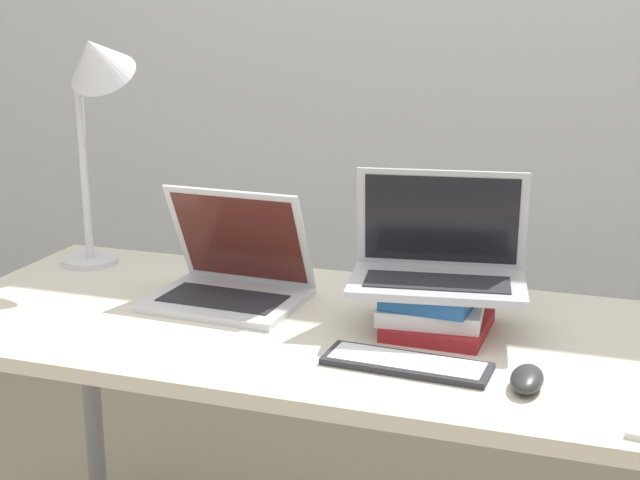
{
  "coord_description": "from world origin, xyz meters",
  "views": [
    {
      "loc": [
        0.52,
        -1.29,
        1.4
      ],
      "look_at": [
        -0.04,
        0.37,
        0.92
      ],
      "focal_mm": 50.0,
      "sensor_mm": 36.0,
      "label": 1
    }
  ],
  "objects_px": {
    "laptop_left": "(231,279)",
    "laptop_on_books": "(439,262)",
    "wireless_keyboard": "(407,363)",
    "desk_lamp": "(95,86)",
    "book_stack": "(435,308)",
    "mouse": "(527,379)"
  },
  "relations": [
    {
      "from": "laptop_on_books",
      "to": "desk_lamp",
      "type": "xyz_separation_m",
      "value": [
        -0.86,
        0.13,
        0.32
      ]
    },
    {
      "from": "laptop_left",
      "to": "wireless_keyboard",
      "type": "bearing_deg",
      "value": -27.71
    },
    {
      "from": "laptop_left",
      "to": "laptop_on_books",
      "type": "bearing_deg",
      "value": -1.69
    },
    {
      "from": "mouse",
      "to": "desk_lamp",
      "type": "height_order",
      "value": "desk_lamp"
    },
    {
      "from": "desk_lamp",
      "to": "wireless_keyboard",
      "type": "bearing_deg",
      "value": -22.59
    },
    {
      "from": "laptop_left",
      "to": "laptop_on_books",
      "type": "xyz_separation_m",
      "value": [
        0.47,
        -0.01,
        0.09
      ]
    },
    {
      "from": "laptop_on_books",
      "to": "wireless_keyboard",
      "type": "xyz_separation_m",
      "value": [
        -0.01,
        -0.23,
        -0.13
      ]
    },
    {
      "from": "book_stack",
      "to": "desk_lamp",
      "type": "height_order",
      "value": "desk_lamp"
    },
    {
      "from": "laptop_left",
      "to": "mouse",
      "type": "xyz_separation_m",
      "value": [
        0.68,
        -0.26,
        -0.03
      ]
    },
    {
      "from": "laptop_left",
      "to": "book_stack",
      "type": "relative_size",
      "value": 1.45
    },
    {
      "from": "laptop_on_books",
      "to": "desk_lamp",
      "type": "distance_m",
      "value": 0.92
    },
    {
      "from": "wireless_keyboard",
      "to": "book_stack",
      "type": "bearing_deg",
      "value": 87.67
    },
    {
      "from": "desk_lamp",
      "to": "laptop_on_books",
      "type": "bearing_deg",
      "value": -8.35
    },
    {
      "from": "book_stack",
      "to": "mouse",
      "type": "xyz_separation_m",
      "value": [
        0.21,
        -0.23,
        -0.03
      ]
    },
    {
      "from": "desk_lamp",
      "to": "book_stack",
      "type": "bearing_deg",
      "value": -9.67
    },
    {
      "from": "laptop_left",
      "to": "book_stack",
      "type": "height_order",
      "value": "laptop_left"
    },
    {
      "from": "wireless_keyboard",
      "to": "laptop_on_books",
      "type": "bearing_deg",
      "value": 87.68
    },
    {
      "from": "mouse",
      "to": "wireless_keyboard",
      "type": "bearing_deg",
      "value": 173.94
    },
    {
      "from": "laptop_left",
      "to": "book_stack",
      "type": "distance_m",
      "value": 0.47
    },
    {
      "from": "book_stack",
      "to": "desk_lamp",
      "type": "xyz_separation_m",
      "value": [
        -0.86,
        0.15,
        0.41
      ]
    },
    {
      "from": "mouse",
      "to": "desk_lamp",
      "type": "distance_m",
      "value": 1.21
    },
    {
      "from": "book_stack",
      "to": "laptop_on_books",
      "type": "bearing_deg",
      "value": 87.83
    }
  ]
}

